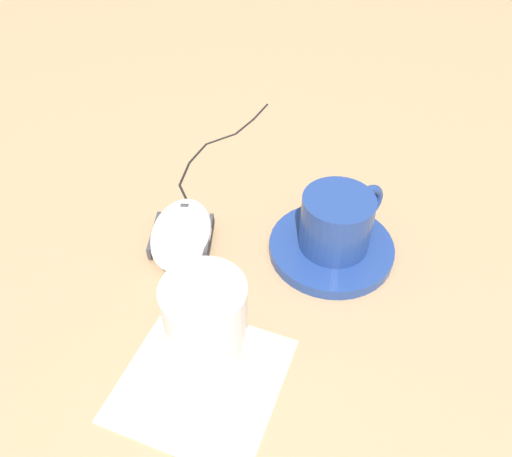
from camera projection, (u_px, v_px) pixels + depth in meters
The scene contains 7 objects.
ground_plane at pixel (265, 319), 0.49m from camera, with size 3.00×3.00×0.00m, color #9E7F5B.
saucer at pixel (331, 248), 0.56m from camera, with size 0.14×0.14×0.01m, color navy.
coffee_cup at pixel (338, 221), 0.53m from camera, with size 0.10×0.08×0.06m.
computer_mouse at pixel (181, 233), 0.56m from camera, with size 0.13×0.10×0.03m.
mouse_cable at pixel (218, 147), 0.71m from camera, with size 0.27×0.05×0.00m.
napkin_under_glass at pixel (202, 379), 0.45m from camera, with size 0.14×0.14×0.00m, color white.
drinking_glass at pixel (208, 335), 0.41m from camera, with size 0.07×0.07×0.12m, color silver.
Camera 1 is at (0.28, 0.09, 0.41)m, focal length 35.00 mm.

